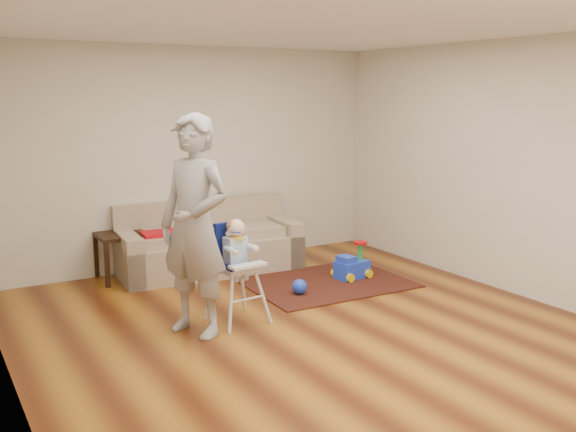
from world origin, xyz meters
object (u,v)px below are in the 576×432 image
side_table (122,256)px  adult (195,226)px  high_chair (237,272)px  toy_ball (300,287)px  sofa (209,238)px  ride_on_toy (352,260)px

side_table → adult: size_ratio=0.28×
high_chair → toy_ball: bearing=16.6°
sofa → toy_ball: size_ratio=13.69×
high_chair → adult: (-0.44, -0.07, 0.50)m
high_chair → adult: bearing=-176.5°
sofa → ride_on_toy: bearing=-37.0°
ride_on_toy → toy_ball: size_ratio=2.58×
side_table → toy_ball: side_table is taller
side_table → toy_ball: size_ratio=3.37×
ride_on_toy → toy_ball: bearing=-172.6°
ride_on_toy → high_chair: high_chair is taller
ride_on_toy → adult: size_ratio=0.21×
ride_on_toy → toy_ball: (-0.85, -0.22, -0.13)m
ride_on_toy → adult: adult is taller
high_chair → ride_on_toy: bearing=12.9°
ride_on_toy → adult: (-2.22, -0.67, 0.76)m
high_chair → sofa: bearing=68.8°
sofa → adult: bearing=-112.5°
side_table → ride_on_toy: size_ratio=1.30×
side_table → high_chair: high_chair is taller
sofa → side_table: (-1.00, 0.21, -0.14)m
high_chair → adult: size_ratio=0.51×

